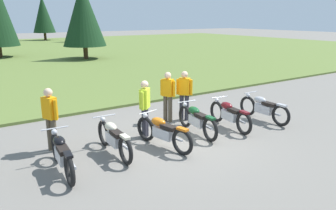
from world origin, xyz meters
TOP-DOWN VIEW (x-y plane):
  - ground_plane at (0.00, 0.00)m, footprint 140.00×140.00m
  - grass_moorland at (0.00, 26.02)m, footprint 80.00×44.00m
  - motorcycle_black at (-3.34, -0.14)m, footprint 0.62×2.10m
  - motorcycle_cream at (-1.95, 0.14)m, footprint 0.62×2.10m
  - motorcycle_orange at (-0.68, -0.17)m, footprint 0.70×2.08m
  - motorcycle_british_green at (0.74, 0.17)m, footprint 0.62×2.10m
  - motorcycle_maroon at (1.93, 0.03)m, footprint 0.62×2.10m
  - motorcycle_silver at (3.41, -0.06)m, footprint 0.62×2.10m
  - rider_checking_bike at (1.23, 1.46)m, footprint 0.40×0.44m
  - rider_with_back_turned at (-0.68, 0.76)m, footprint 0.42×0.41m
  - rider_in_hivis_vest at (0.67, 1.62)m, footprint 0.36×0.50m
  - rider_near_row_end at (-3.19, 1.23)m, footprint 0.34×0.51m

SIDE VIEW (x-z plane):
  - ground_plane at x=0.00m, z-range 0.00..0.00m
  - grass_moorland at x=0.00m, z-range 0.00..0.10m
  - motorcycle_black at x=-3.34m, z-range 0.00..0.88m
  - motorcycle_cream at x=-1.95m, z-range 0.00..0.88m
  - motorcycle_orange at x=-0.68m, z-range 0.00..0.88m
  - motorcycle_british_green at x=0.74m, z-range 0.00..0.88m
  - motorcycle_maroon at x=1.93m, z-range 0.00..0.88m
  - motorcycle_silver at x=3.41m, z-range 0.00..0.88m
  - rider_checking_bike at x=1.23m, z-range 0.11..1.78m
  - rider_with_back_turned at x=-0.68m, z-range 0.11..1.78m
  - rider_in_hivis_vest at x=0.67m, z-range 0.11..1.78m
  - rider_near_row_end at x=-3.19m, z-range 0.11..1.78m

